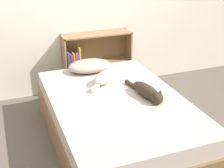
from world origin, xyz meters
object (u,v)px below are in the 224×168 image
at_px(cat_light, 105,77).
at_px(cat_dark, 148,92).
at_px(pillow, 89,66).
at_px(bookshelf, 94,61).
at_px(bed, 117,120).

bearing_deg(cat_light, cat_dark, -100.89).
bearing_deg(pillow, cat_light, -81.72).
xyz_separation_m(cat_dark, bookshelf, (-0.13, 1.43, -0.14)).
height_order(cat_dark, bookshelf, bookshelf).
bearing_deg(pillow, bed, -86.70).
bearing_deg(cat_light, bed, -132.34).
distance_m(pillow, bookshelf, 0.59).
distance_m(cat_dark, bookshelf, 1.45).
bearing_deg(cat_dark, pillow, -168.05).
distance_m(bed, pillow, 0.89).
relative_size(cat_light, bookshelf, 0.44).
xyz_separation_m(bed, cat_dark, (0.30, -0.09, 0.33)).
distance_m(pillow, cat_dark, 0.97).
xyz_separation_m(cat_light, cat_dark, (0.29, -0.50, -0.00)).
relative_size(pillow, cat_dark, 0.84).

